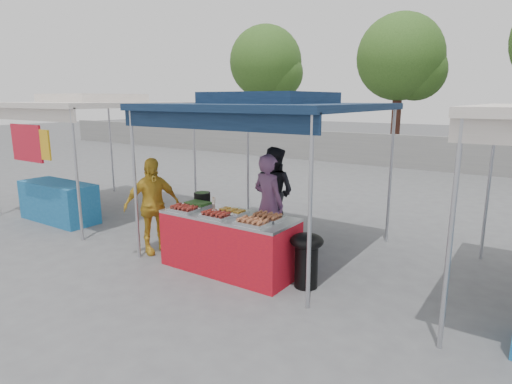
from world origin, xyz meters
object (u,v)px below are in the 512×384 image
Objects in this scene: helper_man at (273,193)px; vendor_woman at (268,204)px; vendor_table at (229,242)px; wok_burner at (306,255)px; customer_person at (152,206)px; cooking_pot at (202,197)px.

vendor_woman is at bearing 116.53° from helper_man.
helper_man is at bearing 100.01° from vendor_table.
wok_burner is 0.45× the size of helper_man.
customer_person is (-2.69, -0.22, 0.34)m from wok_burner.
customer_person reaches higher than vendor_table.
wok_burner is 2.20m from helper_man.
cooking_pot is at bearing 46.03° from vendor_woman.
cooking_pot is 0.16× the size of helper_man.
cooking_pot is 0.16× the size of vendor_woman.
cooking_pot reaches higher than vendor_table.
vendor_table is at bearing 100.48° from helper_man.
wok_burner is at bearing -61.71° from customer_person.
helper_man is (0.52, 1.33, -0.10)m from cooking_pot.
helper_man is 2.15m from customer_person.
vendor_table is 1.76m from helper_man.
cooking_pot is 1.43m from helper_man.
wok_burner is 1.48m from vendor_woman.
vendor_woman is at bearing 151.23° from wok_burner.
vendor_table is 1.03m from cooking_pot.
vendor_table is at bearing -62.72° from customer_person.
vendor_woman reaches higher than customer_person.
vendor_table is 1.53m from customer_person.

